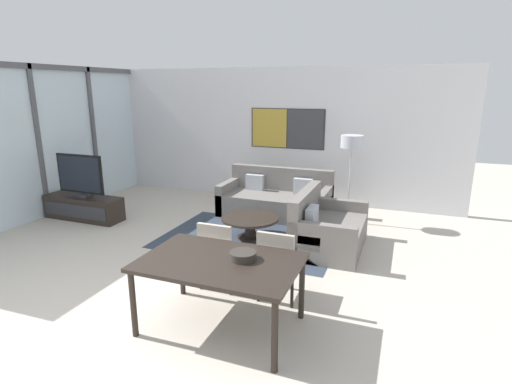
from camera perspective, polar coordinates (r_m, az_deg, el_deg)
ground_plane at (r=4.53m, az=-23.62°, el=-18.40°), size 24.00×24.00×0.00m
wall_back at (r=8.68m, az=1.85°, el=8.21°), size 8.03×0.09×2.80m
window_wall_left at (r=8.36m, az=-28.84°, el=7.05°), size 0.07×5.54×2.80m
area_rug at (r=6.57m, az=-0.84°, el=-6.54°), size 2.81×1.96×0.01m
tv_console at (r=8.10m, az=-23.39°, el=-2.06°), size 1.53×0.46×0.44m
television at (r=7.96m, az=-23.83°, el=2.11°), size 1.00×0.20×0.78m
sofa_main at (r=7.69m, az=2.91°, el=-1.21°), size 2.06×0.96×0.87m
sofa_side at (r=6.20m, az=9.76°, el=-5.38°), size 0.96×1.46×0.87m
coffee_table at (r=6.48m, az=-0.85°, el=-4.34°), size 0.93×0.93×0.36m
dining_table at (r=4.03m, az=-5.17°, el=-10.59°), size 1.57×1.02×0.74m
dining_chair_left at (r=4.87m, az=-5.23°, el=-8.30°), size 0.46×0.46×0.85m
dining_chair_centre at (r=4.60m, az=3.25°, el=-9.72°), size 0.46×0.46×0.85m
fruit_bowl at (r=3.99m, az=-1.87°, el=-8.99°), size 0.27×0.27×0.08m
floor_lamp at (r=7.20m, az=13.50°, el=6.21°), size 0.39×0.39×1.58m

